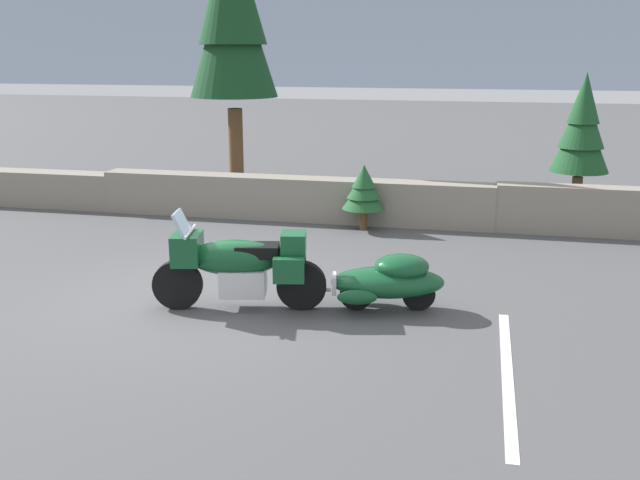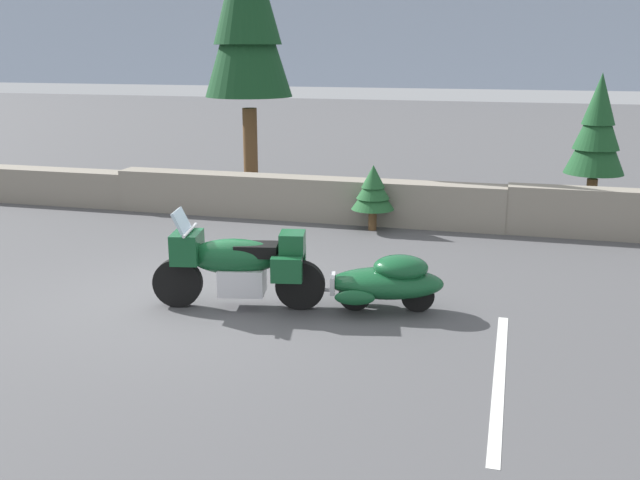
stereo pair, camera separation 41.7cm
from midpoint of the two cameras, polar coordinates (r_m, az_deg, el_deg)
ground_plane at (r=10.22m, az=-8.10°, el=-4.55°), size 80.00×80.00×0.00m
stone_guard_wall at (r=14.70m, az=-0.77°, el=3.30°), size 24.00×0.62×0.91m
distant_ridgeline at (r=104.04m, az=13.58°, el=17.04°), size 240.00×80.00×16.00m
touring_motorcycle at (r=9.61m, az=-5.27°, el=-1.82°), size 2.29×1.02×1.33m
car_shaped_trailer at (r=9.58m, az=6.57°, el=-3.23°), size 2.23×1.00×0.76m
pine_tree_tall at (r=17.11m, az=-5.06°, el=18.24°), size 2.01×2.01×7.01m
pine_tree_secondary at (r=15.44m, az=21.75°, el=8.10°), size 1.16×1.16×2.92m
pine_sapling_near at (r=13.75m, az=5.07°, el=3.97°), size 0.82×0.82×1.25m
parking_stripe_marker at (r=8.08m, az=15.41°, el=-10.36°), size 0.12×3.60×0.01m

